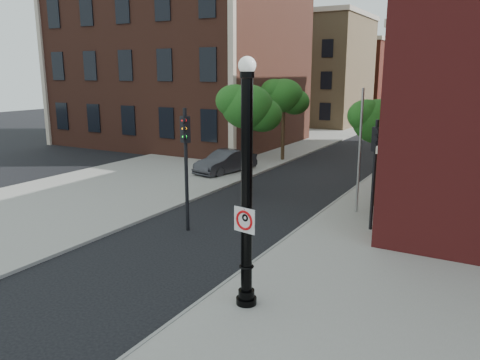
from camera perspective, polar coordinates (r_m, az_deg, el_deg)
The scene contains 16 objects.
ground at distance 14.09m, azimuth -11.64°, elevation -12.52°, with size 120.00×120.00×0.00m, color black.
sidewalk_right at distance 20.51m, azimuth 21.13°, elevation -4.76°, with size 8.00×60.00×0.12m, color gray.
sidewalk_left at distance 33.12m, azimuth -3.04°, elevation 2.63°, with size 10.00×50.00×0.12m, color gray.
curb_edge at distance 21.36m, azimuth 10.62°, elevation -3.37°, with size 0.10×60.00×0.14m, color gray.
victorian_building at distance 41.56m, azimuth -7.09°, elevation 16.67°, with size 18.60×14.60×17.95m.
bg_building_tan_a at distance 57.27m, azimuth 8.67°, elevation 12.83°, with size 12.00×12.00×12.00m, color #9B7F54.
bg_building_red at distance 70.53m, azimuth 12.81°, elevation 11.85°, with size 12.00×12.00×10.00m, color maroon.
lamppost at distance 11.57m, azimuth 0.82°, elevation -2.34°, with size 0.54×0.54×6.37m.
no_parking_sign at distance 11.56m, azimuth 0.55°, elevation -4.90°, with size 0.63×0.15×0.64m.
parked_car at distance 28.37m, azimuth -1.76°, elevation 2.22°, with size 1.50×4.29×1.41m, color #2B2A2F.
traffic_signal_left at distance 17.65m, azimuth -6.64°, elevation 3.72°, with size 0.38×0.42×4.73m.
traffic_signal_right at distance 18.07m, azimuth 16.12°, elevation 2.63°, with size 0.30×0.36×4.32m.
utility_pole at distance 20.29m, azimuth 14.37°, elevation 3.20°, with size 0.11×0.11×5.39m, color #999999.
street_tree_a at distance 23.17m, azimuth 1.04°, elevation 8.77°, with size 3.03×2.74×5.45m.
street_tree_b at distance 32.10m, azimuth 5.45°, elevation 10.10°, with size 3.11×2.81×5.60m.
street_tree_c at distance 21.47m, azimuth 16.68°, elevation 6.68°, with size 2.71×2.45×4.88m.
Camera 1 is at (8.53, -9.47, 6.00)m, focal length 35.00 mm.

